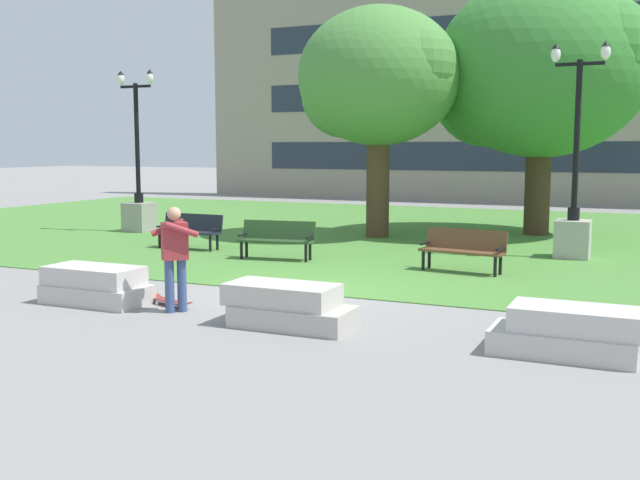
# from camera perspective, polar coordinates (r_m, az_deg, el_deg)

# --- Properties ---
(ground_plane) EXTENTS (140.00, 140.00, 0.00)m
(ground_plane) POSITION_cam_1_polar(r_m,az_deg,el_deg) (13.69, -1.70, -4.09)
(ground_plane) COLOR gray
(grass_lawn) EXTENTS (40.00, 20.00, 0.02)m
(grass_lawn) POSITION_cam_1_polar(r_m,az_deg,el_deg) (23.00, 9.28, 0.40)
(grass_lawn) COLOR #4C8438
(grass_lawn) RESTS_ON ground
(concrete_block_center) EXTENTS (1.80, 0.90, 0.64)m
(concrete_block_center) POSITION_cam_1_polar(r_m,az_deg,el_deg) (13.34, -16.74, -3.36)
(concrete_block_center) COLOR #BCB7B2
(concrete_block_center) RESTS_ON ground
(concrete_block_left) EXTENTS (1.92, 0.90, 0.64)m
(concrete_block_left) POSITION_cam_1_polar(r_m,az_deg,el_deg) (11.16, -2.44, -5.07)
(concrete_block_left) COLOR #B2ADA3
(concrete_block_left) RESTS_ON ground
(concrete_block_right) EXTENTS (1.91, 0.90, 0.64)m
(concrete_block_right) POSITION_cam_1_polar(r_m,az_deg,el_deg) (10.13, 18.46, -6.69)
(concrete_block_right) COLOR #BCB7B2
(concrete_block_right) RESTS_ON ground
(person_skateboarder) EXTENTS (0.81, 0.61, 1.71)m
(person_skateboarder) POSITION_cam_1_polar(r_m,az_deg,el_deg) (12.23, -10.99, -0.92)
(person_skateboarder) COLOR #384C7A
(person_skateboarder) RESTS_ON ground
(skateboard) EXTENTS (1.03, 0.54, 0.14)m
(skateboard) POSITION_cam_1_polar(r_m,az_deg,el_deg) (12.86, -11.36, -4.58)
(skateboard) COLOR maroon
(skateboard) RESTS_ON ground
(park_bench_near_right) EXTENTS (1.85, 0.77, 0.90)m
(park_bench_near_right) POSITION_cam_1_polar(r_m,az_deg,el_deg) (17.68, -3.29, 0.21)
(park_bench_near_right) COLOR #284723
(park_bench_near_right) RESTS_ON grass_lawn
(park_bench_far_left) EXTENTS (1.86, 0.78, 0.90)m
(park_bench_far_left) POSITION_cam_1_polar(r_m,az_deg,el_deg) (16.15, 10.86, -0.57)
(park_bench_far_left) COLOR brown
(park_bench_far_left) RESTS_ON grass_lawn
(park_bench_far_right) EXTENTS (1.82, 0.59, 0.90)m
(park_bench_far_right) POSITION_cam_1_polar(r_m,az_deg,el_deg) (19.78, -9.86, 0.85)
(park_bench_far_right) COLOR #1E232D
(park_bench_far_right) RESTS_ON grass_lawn
(lamp_post_center) EXTENTS (1.32, 0.80, 5.06)m
(lamp_post_center) POSITION_cam_1_polar(r_m,az_deg,el_deg) (18.84, 18.76, 1.81)
(lamp_post_center) COLOR #ADA89E
(lamp_post_center) RESTS_ON grass_lawn
(lamp_post_right) EXTENTS (1.32, 0.80, 4.98)m
(lamp_post_right) POSITION_cam_1_polar(r_m,az_deg,el_deg) (24.14, -13.64, 3.05)
(lamp_post_right) COLOR gray
(lamp_post_right) RESTS_ON grass_lawn
(tree_far_left) EXTENTS (6.57, 6.26, 7.63)m
(tree_far_left) POSITION_cam_1_polar(r_m,az_deg,el_deg) (23.62, 16.35, 12.31)
(tree_far_left) COLOR #42301E
(tree_far_left) RESTS_ON grass_lawn
(tree_far_right) EXTENTS (4.91, 4.68, 6.65)m
(tree_far_right) POSITION_cam_1_polar(r_m,az_deg,el_deg) (22.12, 4.37, 12.12)
(tree_far_right) COLOR #4C3823
(tree_far_right) RESTS_ON grass_lawn
(building_facade_distant) EXTENTS (28.41, 1.03, 12.04)m
(building_facade_distant) POSITION_cam_1_polar(r_m,az_deg,el_deg) (37.68, 11.46, 12.08)
(building_facade_distant) COLOR gray
(building_facade_distant) RESTS_ON ground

